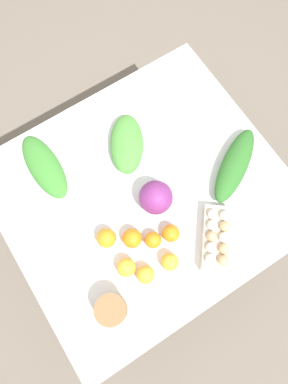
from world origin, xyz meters
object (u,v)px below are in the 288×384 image
object	(u,v)px
orange_2	(153,240)
orange_6	(170,262)
greens_bunch_kale	(235,165)
orange_4	(171,233)
greens_bunch_scallion	(127,144)
egg_carton	(217,238)
orange_1	(146,275)
paper_bag	(111,310)
orange_0	(132,238)
greens_bunch_beet_tops	(44,167)
orange_3	(126,267)
orange_5	(106,238)
cabbage_purple	(156,197)

from	to	relation	value
orange_2	orange_6	bearing A→B (deg)	-85.81
greens_bunch_kale	orange_4	bearing A→B (deg)	-166.19
greens_bunch_kale	greens_bunch_scallion	size ratio (longest dim) A/B	1.31
greens_bunch_kale	orange_6	bearing A→B (deg)	-157.59
egg_carton	orange_1	xyz separation A→B (m)	(-0.33, 0.03, -0.01)
paper_bag	greens_bunch_kale	distance (m)	0.81
orange_0	egg_carton	bearing A→B (deg)	-32.64
greens_bunch_scallion	orange_0	world-z (taller)	greens_bunch_scallion
greens_bunch_kale	paper_bag	bearing A→B (deg)	-163.64
orange_0	orange_1	bearing A→B (deg)	-102.32
orange_1	paper_bag	bearing A→B (deg)	-167.51
orange_6	paper_bag	bearing A→B (deg)	-174.03
paper_bag	greens_bunch_beet_tops	bearing A→B (deg)	84.56
paper_bag	greens_bunch_kale	size ratio (longest dim) A/B	0.33
orange_6	orange_3	bearing A→B (deg)	154.47
orange_0	orange_3	bearing A→B (deg)	-133.95
orange_1	greens_bunch_kale	bearing A→B (deg)	17.56
egg_carton	paper_bag	bearing A→B (deg)	129.35
orange_5	orange_6	world-z (taller)	orange_5
paper_bag	orange_2	world-z (taller)	paper_bag
orange_3	orange_6	xyz separation A→B (m)	(0.16, -0.08, -0.00)
orange_1	orange_5	world-z (taller)	orange_5
orange_6	orange_1	bearing A→B (deg)	174.76
greens_bunch_kale	orange_5	world-z (taller)	greens_bunch_kale
egg_carton	orange_6	bearing A→B (deg)	122.25
orange_5	orange_6	distance (m)	0.28
egg_carton	orange_2	xyz separation A→B (m)	(-0.23, 0.14, -0.01)
cabbage_purple	orange_5	world-z (taller)	cabbage_purple
orange_2	orange_6	xyz separation A→B (m)	(0.01, -0.11, 0.00)
paper_bag	orange_4	bearing A→B (deg)	19.09
greens_bunch_kale	greens_bunch_scallion	distance (m)	0.49
egg_carton	orange_2	bearing A→B (deg)	97.29
greens_bunch_beet_tops	orange_3	world-z (taller)	orange_3
greens_bunch_kale	orange_6	distance (m)	0.51
cabbage_purple	greens_bunch_kale	distance (m)	0.38
orange_0	orange_1	distance (m)	0.16
egg_carton	orange_6	size ratio (longest dim) A/B	3.80
orange_3	orange_1	bearing A→B (deg)	-53.01
greens_bunch_scallion	orange_1	bearing A→B (deg)	-114.43
egg_carton	orange_1	size ratio (longest dim) A/B	3.76
orange_3	orange_6	distance (m)	0.18
greens_bunch_kale	orange_1	bearing A→B (deg)	-162.44
orange_4	orange_5	world-z (taller)	orange_5
cabbage_purple	greens_bunch_kale	size ratio (longest dim) A/B	0.39
greens_bunch_scallion	paper_bag	bearing A→B (deg)	-126.84
orange_2	orange_4	bearing A→B (deg)	-12.08
cabbage_purple	egg_carton	xyz separation A→B (m)	(0.12, -0.28, -0.03)
greens_bunch_beet_tops	orange_4	size ratio (longest dim) A/B	4.48
orange_3	orange_5	bearing A→B (deg)	92.28
orange_1	orange_3	xyz separation A→B (m)	(-0.05, 0.07, 0.00)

